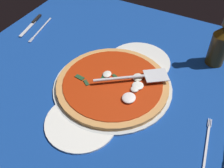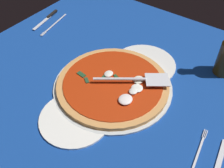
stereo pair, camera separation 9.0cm
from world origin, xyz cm
name	(u,v)px [view 1 (the left image)]	position (x,y,z in cm)	size (l,w,h in cm)	color
ground_plane	(108,87)	(0.00, 0.00, -0.40)	(113.23, 113.23, 0.80)	navy
checker_pattern	(108,86)	(0.00, 0.00, 0.05)	(113.23, 113.23, 0.10)	silver
pizza_pan	(112,87)	(-0.44, -1.72, 0.60)	(40.52, 40.52, 1.01)	silver
dinner_plate_left	(81,122)	(-17.97, -0.58, 0.60)	(21.99, 21.99, 1.00)	white
dinner_plate_right	(139,62)	(16.25, -4.31, 0.60)	(23.49, 23.49, 1.00)	silver
pizza	(112,84)	(-0.42, -1.91, 1.95)	(38.14, 38.14, 2.91)	tan
pizza_server	(136,77)	(4.38, -8.36, 4.36)	(17.82, 22.50, 1.00)	silver
place_setting_near	(217,154)	(-9.30, -39.18, 0.46)	(20.51, 14.81, 1.40)	white
place_setting_far	(37,27)	(16.88, 45.57, 0.45)	(21.53, 16.12, 1.40)	white
beer_bottle	(220,43)	(29.49, -29.22, 9.48)	(6.63, 6.63, 24.79)	#51370E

